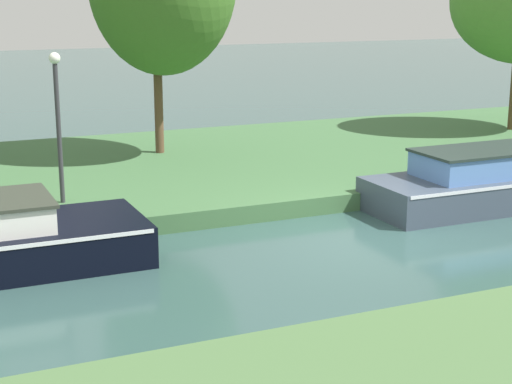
# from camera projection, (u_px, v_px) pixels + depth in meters

# --- Properties ---
(ground_plane) EXTENTS (120.00, 120.00, 0.00)m
(ground_plane) POSITION_uv_depth(u_px,v_px,m) (362.00, 241.00, 15.88)
(ground_plane) COLOR #304F4C
(riverbank_far) EXTENTS (72.00, 10.00, 0.40)m
(riverbank_far) POSITION_uv_depth(u_px,v_px,m) (229.00, 164.00, 22.04)
(riverbank_far) COLOR #40693F
(riverbank_far) RESTS_ON ground_plane
(slate_barge) EXTENTS (6.80, 2.06, 1.34)m
(slate_barge) POSITION_uv_depth(u_px,v_px,m) (512.00, 178.00, 18.66)
(slate_barge) COLOR #3D4959
(slate_barge) RESTS_ON ground_plane
(lamp_post) EXTENTS (0.24, 0.24, 3.17)m
(lamp_post) POSITION_uv_depth(u_px,v_px,m) (58.00, 110.00, 16.76)
(lamp_post) COLOR #333338
(lamp_post) RESTS_ON riverbank_far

